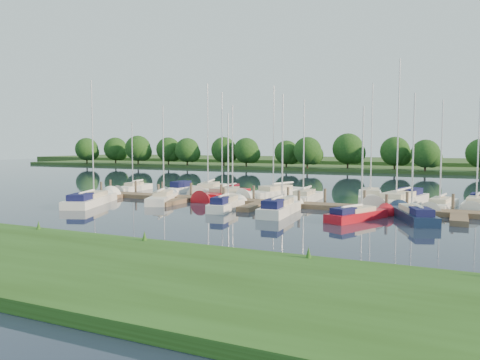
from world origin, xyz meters
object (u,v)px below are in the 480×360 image
at_px(motorboat, 180,189).
at_px(sailboat_n_5, 275,195).
at_px(sailboat_s_2, 227,206).
at_px(sailboat_n_0, 134,188).
at_px(dock, 262,204).

xyz_separation_m(motorboat, sailboat_n_5, (11.71, -0.11, -0.05)).
bearing_deg(sailboat_n_5, sailboat_s_2, 108.04).
relative_size(sailboat_n_0, sailboat_s_2, 1.00).
distance_m(sailboat_n_0, sailboat_n_5, 17.65).
bearing_deg(dock, sailboat_n_0, 162.01).
height_order(sailboat_n_5, sailboat_s_2, sailboat_n_5).
xyz_separation_m(dock, sailboat_s_2, (-1.81, -3.56, 0.14)).
distance_m(motorboat, sailboat_n_5, 11.72).
relative_size(motorboat, sailboat_s_2, 0.63).
height_order(dock, sailboat_s_2, sailboat_s_2).
height_order(sailboat_n_0, sailboat_n_5, sailboat_n_5).
relative_size(sailboat_n_0, sailboat_n_5, 0.71).
bearing_deg(motorboat, sailboat_n_0, 11.33).
bearing_deg(motorboat, sailboat_s_2, 140.87).
bearing_deg(sailboat_s_2, sailboat_n_0, 143.48).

